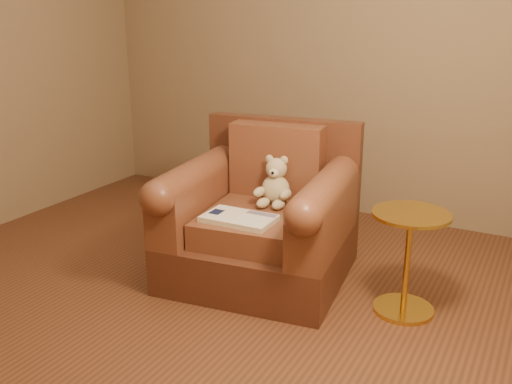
% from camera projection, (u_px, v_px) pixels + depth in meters
% --- Properties ---
extents(floor, '(4.00, 4.00, 0.00)m').
position_uv_depth(floor, '(179.00, 299.00, 3.42)').
color(floor, brown).
rests_on(floor, ground).
extents(armchair, '(1.19, 1.15, 0.96)m').
position_uv_depth(armchair, '(263.00, 220.00, 3.66)').
color(armchair, '#4F291A').
rests_on(armchair, floor).
extents(teddy_bear, '(0.23, 0.27, 0.32)m').
position_uv_depth(teddy_bear, '(275.00, 186.00, 3.65)').
color(teddy_bear, '#C2AE88').
rests_on(teddy_bear, armchair).
extents(guidebook, '(0.43, 0.26, 0.03)m').
position_uv_depth(guidebook, '(239.00, 218.00, 3.38)').
color(guidebook, beige).
rests_on(guidebook, armchair).
extents(side_table, '(0.43, 0.43, 0.60)m').
position_uv_depth(side_table, '(407.00, 259.00, 3.19)').
color(side_table, gold).
rests_on(side_table, floor).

